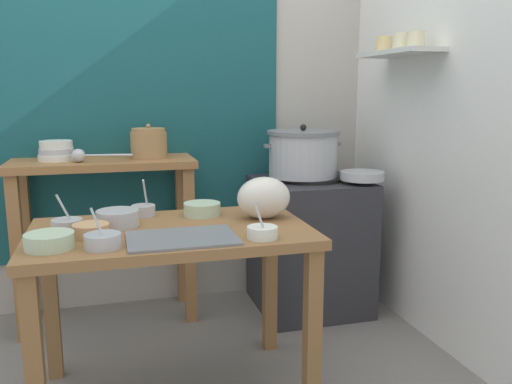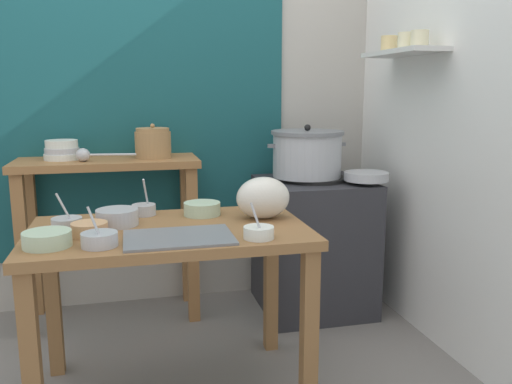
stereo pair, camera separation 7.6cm
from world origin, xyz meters
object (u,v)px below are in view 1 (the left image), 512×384
at_px(prep_bowl_8, 91,230).
at_px(plastic_bag, 264,198).
at_px(prep_bowl_7, 262,232).
at_px(prep_bowl_3, 118,218).
at_px(clay_pot, 149,144).
at_px(prep_bowl_2, 67,225).
at_px(prep_bowl_6, 143,210).
at_px(steamer_pot, 303,153).
at_px(bowl_stack_enamel, 56,151).
at_px(serving_tray, 182,238).
at_px(prep_table, 172,255).
at_px(prep_bowl_0, 49,240).
at_px(back_shelf_table, 105,200).
at_px(stove_block, 309,244).
at_px(ladle, 81,156).
at_px(prep_bowl_4, 103,240).
at_px(prep_bowl_1, 202,209).
at_px(prep_bowl_5, 261,201).
at_px(wide_pan, 362,176).

bearing_deg(prep_bowl_8, plastic_bag, 8.79).
bearing_deg(prep_bowl_7, prep_bowl_3, 147.50).
bearing_deg(plastic_bag, clay_pot, 118.17).
relative_size(prep_bowl_2, prep_bowl_6, 0.90).
relative_size(steamer_pot, bowl_stack_enamel, 2.42).
distance_m(steamer_pot, serving_tray, 1.23).
xyz_separation_m(prep_table, prep_bowl_0, (-0.44, -0.16, 0.14)).
bearing_deg(prep_bowl_6, back_shelf_table, 105.64).
bearing_deg(prep_bowl_7, stove_block, 59.41).
distance_m(prep_bowl_3, prep_bowl_7, 0.61).
distance_m(stove_block, ladle, 1.35).
distance_m(ladle, prep_bowl_8, 0.83).
height_order(clay_pot, prep_bowl_4, clay_pot).
height_order(prep_bowl_1, prep_bowl_5, prep_bowl_5).
xyz_separation_m(prep_bowl_1, prep_bowl_6, (-0.25, 0.06, -0.00)).
bearing_deg(bowl_stack_enamel, prep_bowl_7, -54.45).
xyz_separation_m(clay_pot, ladle, (-0.35, -0.08, -0.05)).
bearing_deg(prep_bowl_8, clay_pot, 72.04).
distance_m(prep_table, steamer_pot, 1.15).
bearing_deg(prep_bowl_3, prep_bowl_6, 54.86).
bearing_deg(wide_pan, prep_bowl_6, -166.43).
bearing_deg(prep_table, ladle, 115.19).
relative_size(prep_table, prep_bowl_2, 7.23).
bearing_deg(prep_bowl_3, bowl_stack_enamel, 109.90).
xyz_separation_m(clay_pot, prep_bowl_7, (0.32, -1.08, -0.23)).
bearing_deg(prep_bowl_6, prep_bowl_5, 0.03).
xyz_separation_m(ladle, prep_bowl_7, (0.67, -1.00, -0.19)).
xyz_separation_m(prep_bowl_2, prep_bowl_6, (0.30, 0.18, 0.00)).
relative_size(prep_table, bowl_stack_enamel, 5.83).
relative_size(serving_tray, wide_pan, 1.66).
bearing_deg(clay_pot, back_shelf_table, -180.00).
bearing_deg(prep_bowl_4, prep_bowl_5, 32.72).
height_order(stove_block, wide_pan, wide_pan).
bearing_deg(ladle, back_shelf_table, 37.42).
bearing_deg(prep_bowl_3, clay_pot, 76.00).
relative_size(back_shelf_table, bowl_stack_enamel, 5.09).
distance_m(clay_pot, prep_bowl_4, 1.10).
xyz_separation_m(prep_table, stove_block, (0.87, 0.72, -0.23)).
bearing_deg(serving_tray, back_shelf_table, 105.35).
height_order(prep_table, steamer_pot, steamer_pot).
bearing_deg(prep_bowl_3, serving_tray, -49.40).
height_order(stove_block, bowl_stack_enamel, bowl_stack_enamel).
xyz_separation_m(wide_pan, prep_bowl_7, (-0.80, -0.77, -0.06)).
distance_m(bowl_stack_enamel, prep_bowl_2, 0.85).
distance_m(prep_bowl_0, prep_bowl_5, 0.97).
xyz_separation_m(ladle, prep_bowl_0, (-0.08, -0.93, -0.18)).
height_order(ladle, prep_bowl_0, ladle).
height_order(steamer_pot, plastic_bag, steamer_pot).
distance_m(wide_pan, prep_bowl_1, 1.01).
relative_size(bowl_stack_enamel, serving_tray, 0.47).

